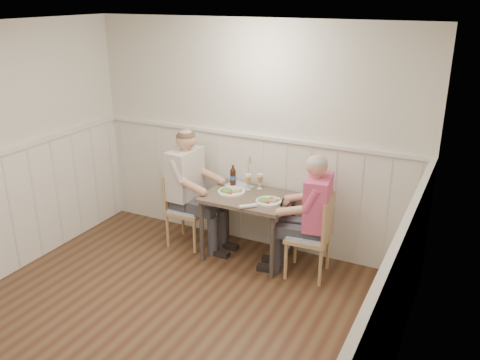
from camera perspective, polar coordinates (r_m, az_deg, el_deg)
The scene contains 16 objects.
ground_plane at distance 4.66m, azimuth -11.25°, elevation -17.85°, with size 4.50×4.50×0.00m, color #452819.
room_shell at distance 3.91m, azimuth -12.76°, elevation -0.06°, with size 4.04×4.54×2.60m.
wainscot at distance 4.75m, azimuth -6.80°, elevation -6.85°, with size 4.00×4.49×1.34m.
dining_table at distance 5.61m, azimuth 0.91°, elevation -2.70°, with size 0.95×0.70×0.75m.
chair_right at distance 5.36m, azimuth 8.28°, elevation -5.96°, with size 0.46×0.46×0.90m.
chair_left at distance 6.02m, azimuth -6.36°, elevation -2.88°, with size 0.44×0.44×0.89m.
man_in_pink at distance 5.35m, azimuth 8.14°, elevation -5.05°, with size 0.67×0.47×1.36m.
diner_cream at distance 5.96m, azimuth -5.75°, elevation -1.88°, with size 0.68×0.47×1.43m.
plate_man at distance 5.40m, azimuth 3.13°, elevation -2.28°, with size 0.28×0.28×0.07m.
plate_diner at distance 5.64m, azimuth -1.14°, elevation -1.21°, with size 0.31×0.31×0.08m.
beer_glass_a at distance 5.72m, azimuth 2.24°, elevation 0.13°, with size 0.07×0.07×0.18m.
beer_glass_b at distance 5.69m, azimuth 0.90°, elevation 0.07°, with size 0.07×0.07×0.18m.
beer_bottle at distance 5.83m, azimuth -0.79°, elevation 0.41°, with size 0.07×0.07×0.24m.
rolled_napkin at distance 5.25m, azimuth 0.91°, elevation -2.95°, with size 0.17×0.16×0.04m.
grass_vase at distance 5.77m, azimuth 0.85°, elevation 0.90°, with size 0.04×0.04×0.39m.
gingham_mat at distance 5.84m, azimuth -0.13°, elevation -0.65°, with size 0.35×0.32×0.01m.
Camera 1 is at (2.37, -2.81, 2.86)m, focal length 38.00 mm.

